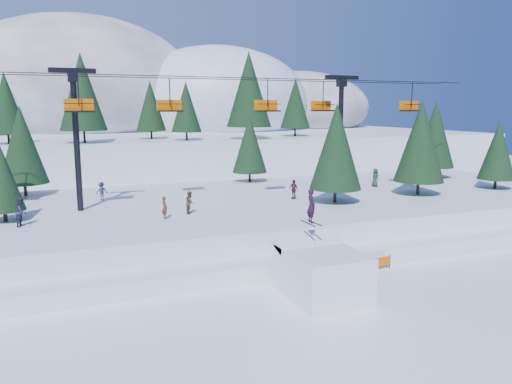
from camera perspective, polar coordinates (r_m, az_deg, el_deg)
name	(u,v)px	position (r m, az deg, el deg)	size (l,w,h in m)	color
ground	(299,317)	(24.92, 4.88, -14.09)	(160.00, 160.00, 0.00)	white
mid_shelf	(199,217)	(40.67, -6.53, -2.89)	(70.00, 22.00, 2.50)	white
berm	(242,260)	(31.62, -1.67, -7.79)	(70.00, 6.00, 1.10)	white
mountain_ridge	(87,110)	(93.84, -18.79, 8.87)	(119.00, 60.06, 26.46)	white
jump_kicker	(321,271)	(27.19, 7.49, -8.97)	(3.72, 5.06, 5.60)	white
chairlift	(220,116)	(40.31, -4.11, 8.61)	(46.00, 3.21, 10.28)	black
conifer_stand	(197,148)	(40.85, -6.74, 4.97)	(60.13, 17.16, 8.25)	black
distant_skiers	(193,194)	(39.12, -7.24, -0.26)	(31.40, 9.48, 1.88)	#532C1E
banner_near	(372,263)	(31.85, 13.17, -7.94)	(2.84, 0.36, 0.90)	black
banner_far	(376,256)	(33.35, 13.51, -7.15)	(2.65, 1.11, 0.90)	black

